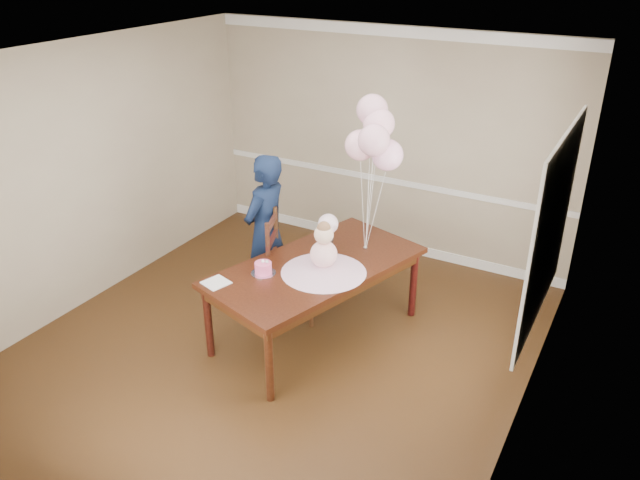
{
  "coord_description": "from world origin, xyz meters",
  "views": [
    {
      "loc": [
        2.77,
        -4.13,
        3.56
      ],
      "look_at": [
        0.28,
        0.37,
        1.05
      ],
      "focal_mm": 35.0,
      "sensor_mm": 36.0,
      "label": 1
    }
  ],
  "objects_px": {
    "dining_chair_seat": "(295,273)",
    "dining_table_top": "(316,267)",
    "woman": "(266,232)",
    "birthday_cake": "(263,268)"
  },
  "relations": [
    {
      "from": "birthday_cake",
      "to": "dining_chair_seat",
      "type": "bearing_deg",
      "value": 92.78
    },
    {
      "from": "dining_table_top",
      "to": "dining_chair_seat",
      "type": "xyz_separation_m",
      "value": [
        -0.36,
        0.2,
        -0.26
      ]
    },
    {
      "from": "dining_table_top",
      "to": "woman",
      "type": "height_order",
      "value": "woman"
    },
    {
      "from": "dining_chair_seat",
      "to": "woman",
      "type": "relative_size",
      "value": 0.29
    },
    {
      "from": "birthday_cake",
      "to": "woman",
      "type": "height_order",
      "value": "woman"
    },
    {
      "from": "dining_chair_seat",
      "to": "dining_table_top",
      "type": "bearing_deg",
      "value": -50.32
    },
    {
      "from": "dining_table_top",
      "to": "birthday_cake",
      "type": "xyz_separation_m",
      "value": [
        -0.34,
        -0.39,
        0.09
      ]
    },
    {
      "from": "dining_chair_seat",
      "to": "woman",
      "type": "distance_m",
      "value": 0.53
    },
    {
      "from": "birthday_cake",
      "to": "dining_chair_seat",
      "type": "relative_size",
      "value": 0.32
    },
    {
      "from": "birthday_cake",
      "to": "dining_chair_seat",
      "type": "height_order",
      "value": "birthday_cake"
    }
  ]
}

